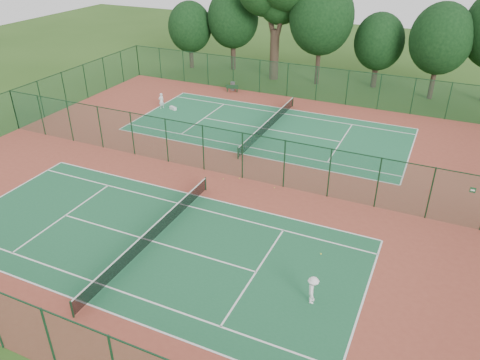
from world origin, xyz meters
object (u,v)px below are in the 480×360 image
object	(u,v)px
bench	(232,88)
kit_bag	(173,108)
player_near	(313,290)
player_far	(161,101)
trash_bin	(233,86)

from	to	relation	value
bench	kit_bag	distance (m)	7.81
player_near	player_far	world-z (taller)	player_far
player_near	player_far	xyz separation A→B (m)	(-21.04, 19.46, 0.02)
player_near	bench	bearing A→B (deg)	13.12
player_near	bench	size ratio (longest dim) A/B	1.10
player_near	bench	world-z (taller)	player_near
bench	kit_bag	bearing A→B (deg)	-131.64
player_near	kit_bag	size ratio (longest dim) A/B	1.87
player_near	kit_bag	world-z (taller)	player_near
trash_bin	player_near	bearing A→B (deg)	-57.92
player_far	player_near	bearing A→B (deg)	72.22
player_near	player_far	bearing A→B (deg)	28.06
trash_bin	bench	world-z (taller)	trash_bin
player_far	kit_bag	bearing A→B (deg)	122.53
bench	player_near	bearing A→B (deg)	-77.53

